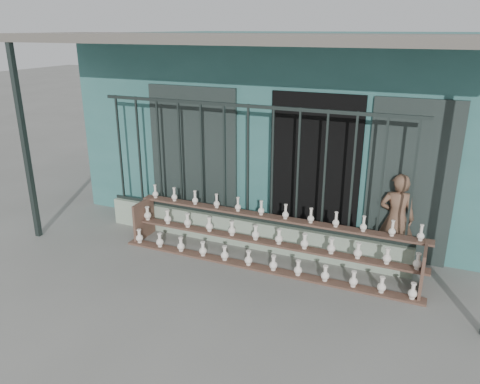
% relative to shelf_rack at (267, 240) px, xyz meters
% --- Properties ---
extents(ground, '(60.00, 60.00, 0.00)m').
position_rel_shelf_rack_xyz_m(ground, '(-0.47, -0.89, -0.36)').
color(ground, slate).
extents(workshop_building, '(7.40, 6.60, 3.21)m').
position_rel_shelf_rack_xyz_m(workshop_building, '(-0.47, 3.34, 1.26)').
color(workshop_building, '#326A67').
rests_on(workshop_building, ground).
extents(parapet_wall, '(5.00, 0.20, 0.45)m').
position_rel_shelf_rack_xyz_m(parapet_wall, '(-0.47, 0.41, -0.14)').
color(parapet_wall, '#99AF96').
rests_on(parapet_wall, ground).
extents(security_fence, '(5.00, 0.04, 1.80)m').
position_rel_shelf_rack_xyz_m(security_fence, '(-0.47, 0.41, 0.99)').
color(security_fence, '#283330').
rests_on(security_fence, parapet_wall).
extents(shelf_rack, '(4.50, 0.68, 0.85)m').
position_rel_shelf_rack_xyz_m(shelf_rack, '(0.00, 0.00, 0.00)').
color(shelf_rack, brown).
rests_on(shelf_rack, ground).
extents(elderly_woman, '(0.53, 0.37, 1.36)m').
position_rel_shelf_rack_xyz_m(elderly_woman, '(1.70, 0.77, 0.32)').
color(elderly_woman, brown).
rests_on(elderly_woman, ground).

